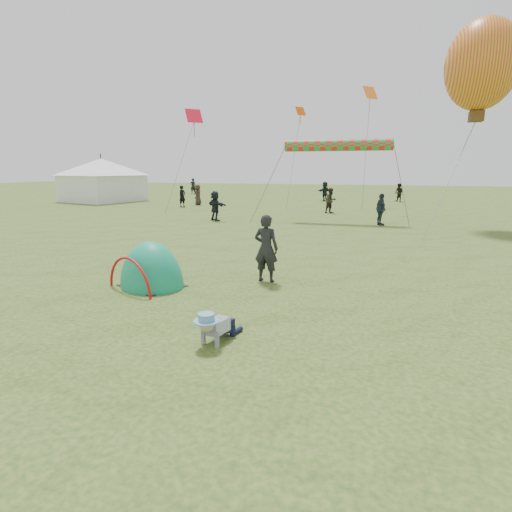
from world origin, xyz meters
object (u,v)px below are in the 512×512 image
(standing_adult, at_px, (266,248))
(popup_tent, at_px, (152,286))
(crawling_toddler, at_px, (215,326))
(event_marquee, at_px, (102,178))
(balloon_kite, at_px, (481,70))

(standing_adult, bearing_deg, popup_tent, 30.91)
(crawling_toddler, distance_m, event_marquee, 32.90)
(standing_adult, xyz_separation_m, balloon_kite, (7.19, 12.85, 6.62))
(popup_tent, bearing_deg, crawling_toddler, -19.68)
(crawling_toddler, bearing_deg, popup_tent, 151.73)
(popup_tent, relative_size, balloon_kite, 0.49)
(crawling_toddler, height_order, event_marquee, event_marquee)
(event_marquee, bearing_deg, popup_tent, -36.36)
(crawling_toddler, xyz_separation_m, event_marquee, (-21.10, 25.18, 1.73))
(balloon_kite, bearing_deg, crawling_toddler, -112.80)
(popup_tent, height_order, event_marquee, event_marquee)
(crawling_toddler, height_order, standing_adult, standing_adult)
(popup_tent, bearing_deg, event_marquee, 152.97)
(standing_adult, bearing_deg, event_marquee, -39.26)
(popup_tent, height_order, standing_adult, standing_adult)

